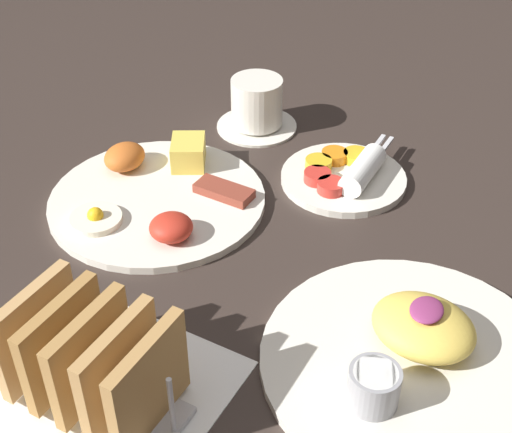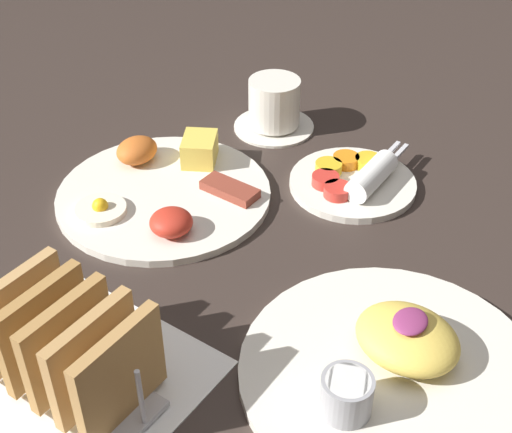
{
  "view_description": "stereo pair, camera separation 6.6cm",
  "coord_description": "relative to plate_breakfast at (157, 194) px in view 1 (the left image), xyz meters",
  "views": [
    {
      "loc": [
        -0.54,
        -0.28,
        0.54
      ],
      "look_at": [
        0.05,
        0.04,
        0.03
      ],
      "focal_mm": 50.0,
      "sensor_mm": 36.0,
      "label": 1
    },
    {
      "loc": [
        -0.5,
        -0.34,
        0.54
      ],
      "look_at": [
        0.05,
        0.04,
        0.03
      ],
      "focal_mm": 50.0,
      "sensor_mm": 36.0,
      "label": 2
    }
  ],
  "objects": [
    {
      "name": "napkin_flat",
      "position": [
        -0.29,
        -0.14,
        -0.01
      ],
      "size": [
        0.22,
        0.22,
        0.0
      ],
      "color": "white",
      "rests_on": "ground_plane"
    },
    {
      "name": "toast_rack",
      "position": [
        -0.29,
        -0.14,
        0.04
      ],
      "size": [
        0.1,
        0.18,
        0.1
      ],
      "color": "#B7B7BC",
      "rests_on": "ground_plane"
    },
    {
      "name": "plate_foreground",
      "position": [
        -0.1,
        -0.38,
        0.0
      ],
      "size": [
        0.3,
        0.3,
        0.06
      ],
      "color": "silver",
      "rests_on": "ground_plane"
    },
    {
      "name": "plate_breakfast",
      "position": [
        0.0,
        0.0,
        0.0
      ],
      "size": [
        0.28,
        0.28,
        0.05
      ],
      "color": "silver",
      "rests_on": "ground_plane"
    },
    {
      "name": "plate_condiments",
      "position": [
        0.16,
        -0.2,
        0.0
      ],
      "size": [
        0.18,
        0.17,
        0.04
      ],
      "color": "silver",
      "rests_on": "ground_plane"
    },
    {
      "name": "coffee_cup",
      "position": [
        0.23,
        -0.02,
        0.03
      ],
      "size": [
        0.12,
        0.12,
        0.08
      ],
      "color": "silver",
      "rests_on": "ground_plane"
    },
    {
      "name": "ground_plane",
      "position": [
        -0.05,
        -0.19,
        -0.01
      ],
      "size": [
        3.0,
        3.0,
        0.0
      ],
      "primitive_type": "plane",
      "color": "#332823"
    }
  ]
}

